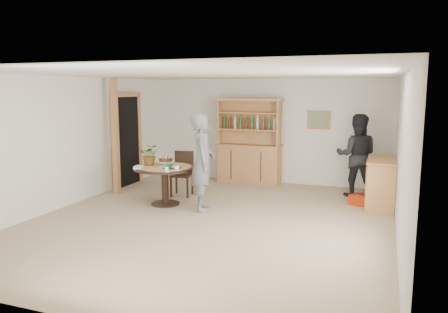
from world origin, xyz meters
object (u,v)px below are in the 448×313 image
at_px(adult_person, 357,156).
at_px(dining_chair, 183,170).
at_px(dining_table, 165,174).
at_px(hutch, 249,155).
at_px(sideboard, 381,183).
at_px(teen_boy, 203,162).
at_px(red_suitcase, 367,200).

bearing_deg(adult_person, dining_chair, 14.21).
bearing_deg(dining_table, hutch, 69.58).
xyz_separation_m(dining_table, adult_person, (3.47, 2.00, 0.27)).
bearing_deg(adult_person, sideboard, 122.08).
distance_m(sideboard, dining_table, 4.20).
relative_size(dining_chair, teen_boy, 0.52).
height_order(dining_table, teen_boy, teen_boy).
height_order(teen_boy, adult_person, teen_boy).
bearing_deg(hutch, adult_person, -12.15).
bearing_deg(dining_chair, red_suitcase, -1.24).
bearing_deg(sideboard, red_suitcase, -178.89).
bearing_deg(dining_table, teen_boy, -6.71).
distance_m(teen_boy, adult_person, 3.36).
relative_size(sideboard, dining_chair, 1.33).
xyz_separation_m(dining_table, teen_boy, (0.85, -0.10, 0.31)).
height_order(dining_chair, teen_boy, teen_boy).
distance_m(hutch, dining_chair, 1.97).
xyz_separation_m(teen_boy, adult_person, (2.62, 2.10, -0.04)).
bearing_deg(dining_chair, adult_person, 10.24).
xyz_separation_m(hutch, sideboard, (3.04, -1.24, -0.22)).
bearing_deg(red_suitcase, sideboard, 25.16).
distance_m(sideboard, red_suitcase, 0.44).
bearing_deg(red_suitcase, dining_chair, -148.85).
xyz_separation_m(hutch, teen_boy, (-0.10, -2.64, 0.22)).
relative_size(hutch, red_suitcase, 2.87).
bearing_deg(dining_chair, teen_boy, -55.49).
xyz_separation_m(dining_table, dining_chair, (-0.01, 0.83, -0.07)).
bearing_deg(hutch, sideboard, -22.21).
xyz_separation_m(hutch, adult_person, (2.52, -0.54, 0.19)).
bearing_deg(sideboard, teen_boy, -155.92).
bearing_deg(teen_boy, red_suitcase, -85.36).
bearing_deg(red_suitcase, adult_person, 135.48).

